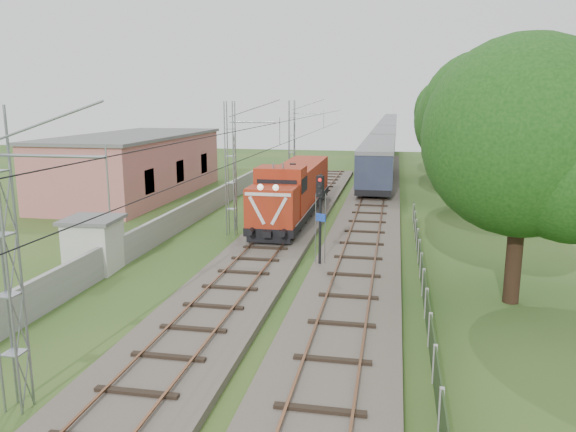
% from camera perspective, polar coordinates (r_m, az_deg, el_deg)
% --- Properties ---
extents(ground, '(140.00, 140.00, 0.00)m').
position_cam_1_polar(ground, '(22.66, -7.05, -9.32)').
color(ground, '#284C1C').
rests_on(ground, ground).
extents(track_main, '(4.20, 70.00, 0.45)m').
position_cam_1_polar(track_main, '(28.99, -2.82, -4.11)').
color(track_main, '#6B6054').
rests_on(track_main, ground).
extents(track_side, '(4.20, 80.00, 0.45)m').
position_cam_1_polar(track_side, '(40.89, 8.35, 0.48)').
color(track_side, '#6B6054').
rests_on(track_side, ground).
extents(catenary, '(3.31, 70.00, 8.00)m').
position_cam_1_polar(catenary, '(33.73, -5.76, 4.80)').
color(catenary, gray).
rests_on(catenary, ground).
extents(boundary_wall, '(0.25, 40.00, 1.50)m').
position_cam_1_polar(boundary_wall, '(35.45, -11.17, -0.43)').
color(boundary_wall, '#9E9E99').
rests_on(boundary_wall, ground).
extents(station_building, '(8.40, 20.40, 5.22)m').
position_cam_1_polar(station_building, '(49.41, -15.24, 5.01)').
color(station_building, '#B46461').
rests_on(station_building, ground).
extents(fence, '(0.12, 32.00, 1.20)m').
position_cam_1_polar(fence, '(24.31, 13.59, -6.58)').
color(fence, black).
rests_on(fence, ground).
extents(locomotive, '(2.81, 16.04, 4.07)m').
position_cam_1_polar(locomotive, '(37.81, 0.60, 2.68)').
color(locomotive, black).
rests_on(locomotive, ground).
extents(coach_rake, '(3.02, 113.00, 3.49)m').
position_cam_1_polar(coach_rake, '(100.37, 10.03, 8.44)').
color(coach_rake, black).
rests_on(coach_rake, ground).
extents(signal_post, '(0.49, 0.40, 4.67)m').
position_cam_1_polar(signal_post, '(26.59, 3.29, 1.11)').
color(signal_post, black).
rests_on(signal_post, ground).
extents(relay_hut, '(2.71, 2.71, 2.61)m').
position_cam_1_polar(relay_hut, '(28.44, -19.14, -2.72)').
color(relay_hut, beige).
rests_on(relay_hut, ground).
extents(tree_a, '(8.20, 7.81, 10.63)m').
position_cam_1_polar(tree_a, '(23.59, 23.11, 7.22)').
color(tree_a, '#311E14').
rests_on(tree_a, ground).
extents(tree_b, '(7.87, 7.49, 10.20)m').
position_cam_1_polar(tree_b, '(44.57, 17.69, 8.99)').
color(tree_b, '#311E14').
rests_on(tree_b, ground).
extents(tree_c, '(7.36, 7.01, 9.53)m').
position_cam_1_polar(tree_c, '(58.09, 16.24, 9.20)').
color(tree_c, '#311E14').
rests_on(tree_c, ground).
extents(tree_d, '(8.44, 8.04, 10.94)m').
position_cam_1_polar(tree_d, '(61.40, 17.79, 10.05)').
color(tree_d, '#311E14').
rests_on(tree_d, ground).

